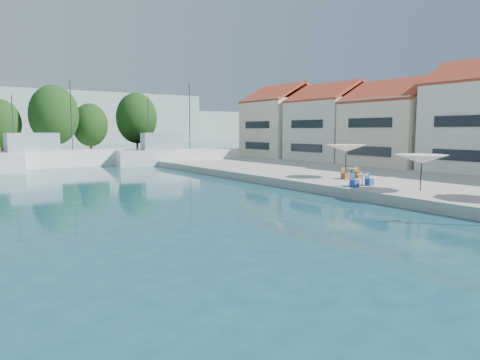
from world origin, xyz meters
TOP-DOWN VIEW (x-y plane):
  - quay_right at (22.00, 30.00)m, footprint 32.00×92.00m
  - quay_far at (-8.00, 67.00)m, footprint 90.00×16.00m
  - hill_east at (40.00, 180.00)m, footprint 140.00×40.00m
  - building_04 at (24.00, 33.00)m, footprint 9.00×8.80m
  - building_05 at (24.00, 42.00)m, footprint 8.40×8.80m
  - building_06 at (24.00, 51.00)m, footprint 9.00×8.80m
  - trawler_03 at (-3.98, 57.66)m, footprint 17.23×4.79m
  - trawler_04 at (8.88, 52.83)m, footprint 14.74×6.18m
  - tree_05 at (-7.87, 70.28)m, footprint 5.10×5.10m
  - tree_06 at (-1.62, 68.52)m, footprint 6.48×6.48m
  - tree_07 at (3.56, 70.13)m, footprint 4.99×4.99m
  - tree_08 at (11.01, 71.12)m, footprint 6.33×6.33m
  - umbrella_white at (8.73, 20.30)m, footprint 2.98×2.98m
  - umbrella_cream at (10.53, 27.58)m, footprint 3.00×3.00m
  - cafe_table_02 at (7.56, 23.55)m, footprint 1.82×0.70m
  - cafe_table_03 at (10.38, 26.85)m, footprint 1.82×0.70m

SIDE VIEW (x-z plane):
  - quay_right at x=22.00m, z-range 0.00..0.60m
  - quay_far at x=-8.00m, z-range 0.00..0.60m
  - cafe_table_02 at x=7.56m, z-range 0.51..1.27m
  - cafe_table_03 at x=10.38m, z-range 0.51..1.27m
  - trawler_03 at x=-3.98m, z-range -4.03..6.17m
  - trawler_04 at x=8.88m, z-range -4.03..6.17m
  - umbrella_white at x=8.73m, z-range 1.39..3.49m
  - umbrella_cream at x=10.53m, z-range 1.56..3.99m
  - tree_07 at x=3.56m, z-range 1.17..8.56m
  - tree_05 at x=-7.87m, z-range 1.18..8.73m
  - building_04 at x=24.00m, z-range 0.42..9.62m
  - building_05 at x=24.00m, z-range 0.41..10.11m
  - building_06 at x=24.00m, z-range 0.40..10.60m
  - hill_east at x=40.00m, z-range 0.00..12.00m
  - tree_08 at x=11.01m, z-range 1.32..10.69m
  - tree_06 at x=-1.62m, z-range 1.34..10.94m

